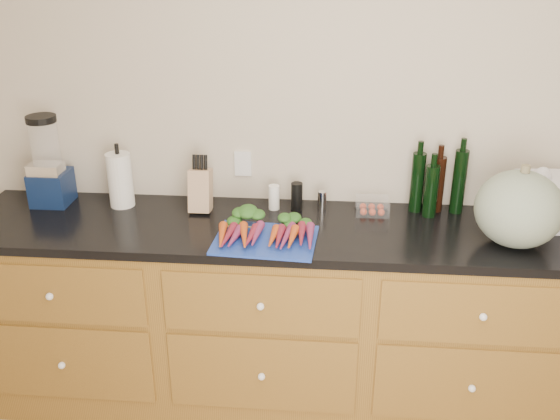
# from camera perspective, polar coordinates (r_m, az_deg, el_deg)

# --- Properties ---
(wall_back) EXTENTS (4.10, 0.05, 2.60)m
(wall_back) POSITION_cam_1_polar(r_m,az_deg,el_deg) (2.94, 8.34, 7.39)
(wall_back) COLOR beige
(wall_back) RESTS_ON ground
(cabinets) EXTENTS (3.60, 0.64, 0.90)m
(cabinets) POSITION_cam_1_polar(r_m,az_deg,el_deg) (3.01, 7.67, -10.18)
(cabinets) COLOR brown
(cabinets) RESTS_ON ground
(countertop) EXTENTS (3.64, 0.62, 0.04)m
(countertop) POSITION_cam_1_polar(r_m,az_deg,el_deg) (2.77, 8.19, -2.08)
(countertop) COLOR black
(countertop) RESTS_ON cabinets
(cutting_board) EXTENTS (0.44, 0.35, 0.01)m
(cutting_board) POSITION_cam_1_polar(r_m,az_deg,el_deg) (2.63, -1.35, -2.77)
(cutting_board) COLOR #1C3AA2
(cutting_board) RESTS_ON countertop
(carrots) EXTENTS (0.40, 0.30, 0.06)m
(carrots) POSITION_cam_1_polar(r_m,az_deg,el_deg) (2.65, -1.27, -1.82)
(carrots) COLOR #C84B17
(carrots) RESTS_ON cutting_board
(squash) EXTENTS (0.35, 0.35, 0.32)m
(squash) POSITION_cam_1_polar(r_m,az_deg,el_deg) (2.72, 20.99, 0.09)
(squash) COLOR slate
(squash) RESTS_ON countertop
(blender_appliance) EXTENTS (0.17, 0.17, 0.43)m
(blender_appliance) POSITION_cam_1_polar(r_m,az_deg,el_deg) (3.12, -20.43, 3.78)
(blender_appliance) COLOR #0E1E43
(blender_appliance) RESTS_ON countertop
(paper_towel) EXTENTS (0.11, 0.11, 0.26)m
(paper_towel) POSITION_cam_1_polar(r_m,az_deg,el_deg) (3.02, -14.40, 2.67)
(paper_towel) COLOR white
(paper_towel) RESTS_ON countertop
(knife_block) EXTENTS (0.10, 0.10, 0.20)m
(knife_block) POSITION_cam_1_polar(r_m,az_deg,el_deg) (2.91, -7.28, 1.80)
(knife_block) COLOR tan
(knife_block) RESTS_ON countertop
(grinder_salt) EXTENTS (0.05, 0.05, 0.12)m
(grinder_salt) POSITION_cam_1_polar(r_m,az_deg,el_deg) (2.91, -0.55, 1.17)
(grinder_salt) COLOR white
(grinder_salt) RESTS_ON countertop
(grinder_pepper) EXTENTS (0.05, 0.05, 0.13)m
(grinder_pepper) POSITION_cam_1_polar(r_m,az_deg,el_deg) (2.90, 1.54, 1.24)
(grinder_pepper) COLOR black
(grinder_pepper) RESTS_ON countertop
(canister_chrome) EXTENTS (0.04, 0.04, 0.10)m
(canister_chrome) POSITION_cam_1_polar(r_m,az_deg,el_deg) (2.90, 3.86, 0.83)
(canister_chrome) COLOR silver
(canister_chrome) RESTS_ON countertop
(tomato_box) EXTENTS (0.15, 0.12, 0.07)m
(tomato_box) POSITION_cam_1_polar(r_m,az_deg,el_deg) (2.91, 8.43, 0.36)
(tomato_box) COLOR white
(tomato_box) RESTS_ON countertop
(bottles) EXTENTS (0.25, 0.13, 0.30)m
(bottles) POSITION_cam_1_polar(r_m,az_deg,el_deg) (2.94, 14.14, 2.27)
(bottles) COLOR black
(bottles) RESTS_ON countertop
(grocery_bag) EXTENTS (0.32, 0.26, 0.22)m
(grocery_bag) POSITION_cam_1_polar(r_m,az_deg,el_deg) (2.99, 23.77, 0.73)
(grocery_bag) COLOR white
(grocery_bag) RESTS_ON countertop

